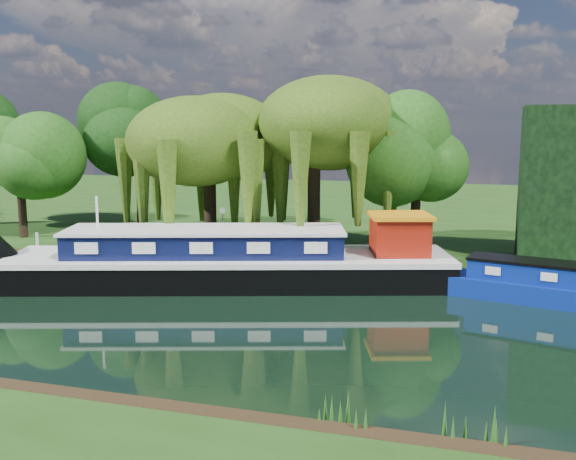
% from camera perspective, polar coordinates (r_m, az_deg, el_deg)
% --- Properties ---
extents(ground, '(120.00, 120.00, 0.00)m').
position_cam_1_polar(ground, '(26.93, -15.29, -7.04)').
color(ground, black).
extents(far_bank, '(120.00, 52.00, 0.45)m').
position_cam_1_polar(far_bank, '(58.03, 2.57, 2.06)').
color(far_bank, '#1E3B10').
rests_on(far_bank, ground).
extents(dutch_barge, '(21.10, 10.52, 4.36)m').
position_cam_1_polar(dutch_barge, '(30.39, -4.83, -2.80)').
color(dutch_barge, black).
rests_on(dutch_barge, ground).
extents(willow_left, '(6.90, 6.90, 8.26)m').
position_cam_1_polar(willow_left, '(36.40, -7.04, 7.65)').
color(willow_left, black).
rests_on(willow_left, far_bank).
extents(willow_right, '(7.24, 7.24, 8.82)m').
position_cam_1_polar(willow_right, '(35.25, 2.35, 8.37)').
color(willow_right, black).
rests_on(willow_right, far_bank).
extents(tree_far_left, '(4.70, 4.70, 7.57)m').
position_cam_1_polar(tree_far_left, '(43.60, -22.82, 6.17)').
color(tree_far_left, black).
rests_on(tree_far_left, far_bank).
extents(tree_far_mid, '(5.52, 5.52, 9.03)m').
position_cam_1_polar(tree_far_mid, '(44.97, -13.12, 8.03)').
color(tree_far_mid, black).
rests_on(tree_far_mid, far_bank).
extents(tree_far_right, '(4.66, 4.66, 7.62)m').
position_cam_1_polar(tree_far_right, '(36.04, 11.41, 6.33)').
color(tree_far_right, black).
rests_on(tree_far_right, far_bank).
extents(lamppost, '(0.36, 0.36, 2.56)m').
position_cam_1_polar(lamppost, '(35.38, -5.82, 1.07)').
color(lamppost, silver).
rests_on(lamppost, far_bank).
extents(mooring_posts, '(19.16, 0.16, 1.00)m').
position_cam_1_polar(mooring_posts, '(34.13, -8.67, -1.78)').
color(mooring_posts, silver).
rests_on(mooring_posts, far_bank).
extents(reeds_near, '(33.70, 1.50, 1.10)m').
position_cam_1_polar(reeds_near, '(17.32, -8.91, -14.09)').
color(reeds_near, '#1E5115').
rests_on(reeds_near, ground).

